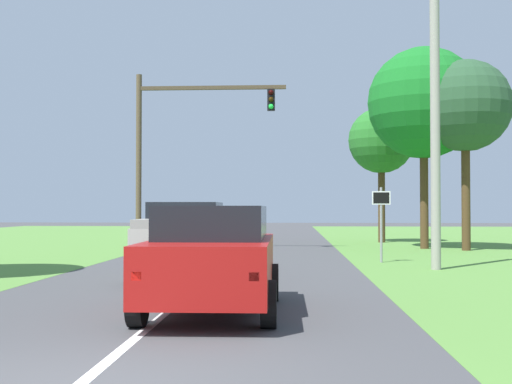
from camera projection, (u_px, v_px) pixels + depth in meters
ground_plane at (215, 272)px, 18.42m from camera, size 120.00×120.00×0.00m
lane_centre_stripe at (101, 366)px, 7.44m from camera, size 0.16×42.20×0.01m
red_suv_near at (213, 256)px, 11.35m from camera, size 2.25×4.61×1.83m
pickup_truck_lead at (187, 239)px, 16.86m from camera, size 2.24×5.17×1.93m
traffic_light at (176, 135)px, 28.21m from camera, size 6.44×0.40×7.53m
keep_moving_sign at (381, 214)px, 21.58m from camera, size 0.60×0.09×2.47m
oak_tree_right at (424, 103)px, 28.94m from camera, size 4.90×4.90×8.85m
utility_pole_right at (435, 123)px, 19.16m from camera, size 0.28×0.28×8.50m
extra_tree_1 at (465, 107)px, 27.70m from camera, size 3.86×3.86×8.02m
extra_tree_2 at (381, 141)px, 34.16m from camera, size 3.41×3.41×6.99m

